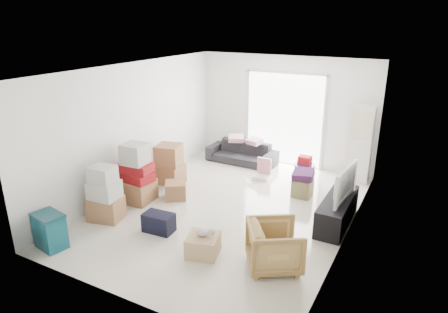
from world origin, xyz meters
The scene contains 21 objects.
room_shell centered at (0.00, 0.00, 1.35)m, with size 4.98×6.48×3.18m.
sliding_door centered at (0.00, 2.98, 1.24)m, with size 2.10×0.04×2.33m.
ac_tower centered at (1.95, 2.65, 0.88)m, with size 0.45×0.30×1.75m, color beige.
tv_console centered at (2.00, 0.41, 0.25)m, with size 0.45×1.51×0.50m, color black.
television centered at (2.00, 0.41, 0.57)m, with size 1.06×0.61×0.14m, color black.
sofa centered at (-0.92, 2.50, 0.35)m, with size 1.80×0.52×0.70m, color #26262B.
pillow_left centered at (-1.11, 2.54, 0.77)m, with size 0.42×0.33×0.13m, color #B9878D.
pillow_right centered at (-0.59, 2.54, 0.77)m, with size 0.37×0.30×0.13m, color #B9878D.
armchair centered at (1.49, -1.38, 0.39)m, with size 0.76×0.71×0.78m, color tan.
storage_bins centered at (-1.90, -2.58, 0.30)m, with size 0.57×0.45×0.60m.
box_stack_a centered at (-1.80, -1.44, 0.47)m, with size 0.66×0.60×1.04m.
box_stack_b centered at (-1.80, -0.54, 0.53)m, with size 0.69×0.64×1.22m.
box_stack_c centered at (-1.77, 0.52, 0.44)m, with size 0.62×0.62×0.90m.
loose_box centered at (-1.19, -0.08, 0.17)m, with size 0.42×0.42×0.35m, color #936742.
duffel_bag centered at (-0.67, -1.35, 0.17)m, with size 0.53×0.32×0.34m, color black.
ottoman centered at (1.09, 1.25, 0.19)m, with size 0.38×0.38×0.38m, color olive.
blanket centered at (1.09, 1.25, 0.45)m, with size 0.42×0.42×0.14m, color #441B45.
kids_table centered at (0.87, 2.03, 0.43)m, with size 0.47×0.47×0.61m.
toy_walker centered at (-0.02, 1.75, 0.13)m, with size 0.37×0.33×0.48m.
wood_crate centered at (0.38, -1.59, 0.16)m, with size 0.48×0.48×0.32m, color tan.
plush_bunny centered at (0.42, -1.58, 0.39)m, with size 0.31×0.17×0.15m.
Camera 1 is at (3.26, -6.25, 3.56)m, focal length 32.00 mm.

